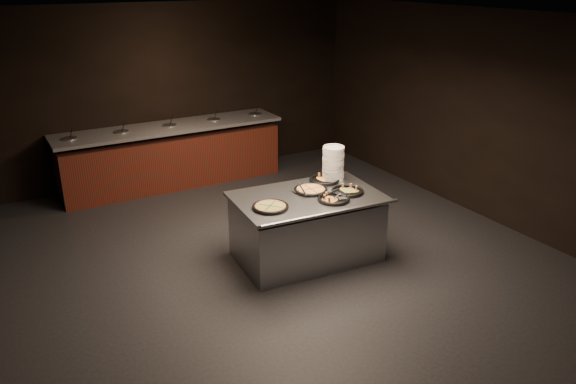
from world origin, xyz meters
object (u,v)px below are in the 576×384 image
at_px(plate_stack, 333,163).
at_px(pan_cheese_whole, 311,190).
at_px(serving_counter, 307,228).
at_px(pan_veggie_whole, 270,207).

relative_size(plate_stack, pan_cheese_whole, 1.05).
distance_m(serving_counter, plate_stack, 0.93).
bearing_deg(plate_stack, serving_counter, -151.70).
distance_m(plate_stack, pan_veggie_whole, 1.24).
bearing_deg(plate_stack, pan_cheese_whole, -155.44).
bearing_deg(serving_counter, pan_veggie_whole, -163.25).
xyz_separation_m(plate_stack, pan_cheese_whole, (-0.47, -0.21, -0.20)).
xyz_separation_m(serving_counter, plate_stack, (0.58, 0.31, 0.65)).
distance_m(pan_veggie_whole, pan_cheese_whole, 0.72).
relative_size(pan_veggie_whole, pan_cheese_whole, 1.01).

